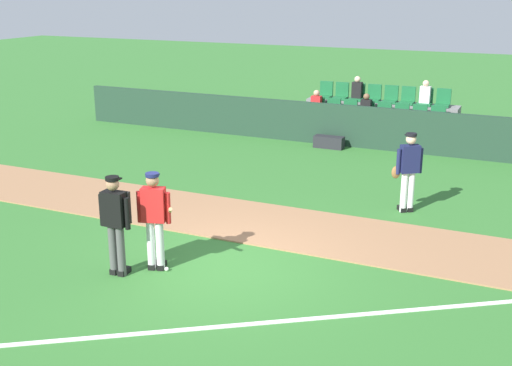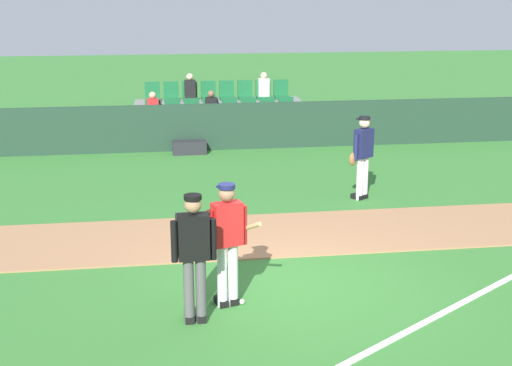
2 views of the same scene
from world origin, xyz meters
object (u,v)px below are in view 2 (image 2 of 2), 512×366
object	(u,v)px
runner_navy_jersey	(363,155)
equipment_bag	(189,147)
umpire_home_plate	(194,251)
baseball	(242,302)
batter_red_jersey	(228,240)

from	to	relation	value
runner_navy_jersey	equipment_bag	world-z (taller)	runner_navy_jersey
umpire_home_plate	equipment_bag	world-z (taller)	umpire_home_plate
runner_navy_jersey	baseball	bearing A→B (deg)	-123.17
batter_red_jersey	umpire_home_plate	bearing A→B (deg)	-137.83
runner_navy_jersey	equipment_bag	size ratio (longest dim) A/B	1.96
umpire_home_plate	equipment_bag	bearing A→B (deg)	87.29
runner_navy_jersey	batter_red_jersey	bearing A→B (deg)	-124.76
batter_red_jersey	runner_navy_jersey	world-z (taller)	same
umpire_home_plate	baseball	bearing A→B (deg)	32.97
batter_red_jersey	runner_navy_jersey	size ratio (longest dim) A/B	1.00
runner_navy_jersey	umpire_home_plate	bearing A→B (deg)	-126.07
umpire_home_plate	batter_red_jersey	bearing A→B (deg)	42.17
baseball	equipment_bag	size ratio (longest dim) A/B	0.08
baseball	runner_navy_jersey	bearing A→B (deg)	56.83
baseball	equipment_bag	world-z (taller)	equipment_bag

